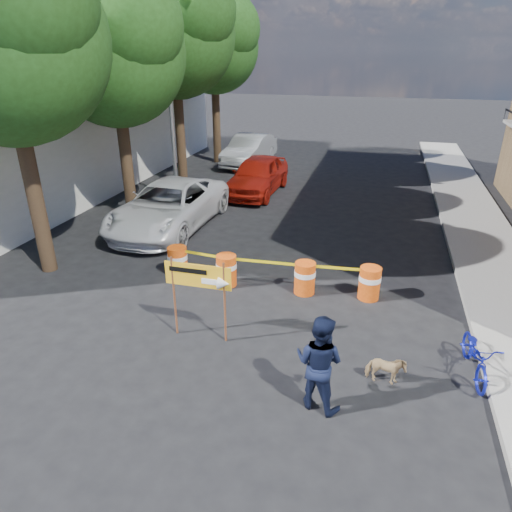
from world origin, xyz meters
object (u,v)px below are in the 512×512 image
Objects in this scene: detour_sign at (207,283)px; dog at (385,370)px; bicycle at (480,338)px; sedan_red at (258,175)px; suv_white at (169,206)px; pedestrian at (319,363)px; barrel_mid_right at (305,277)px; sedan_silver at (249,150)px; barrel_mid_left at (226,270)px; barrel_far_right at (370,282)px; barrel_far_left at (178,261)px.

detour_sign is 2.58× the size of dog.
sedan_red is (-7.65, 11.30, -0.04)m from bicycle.
dog is 0.13× the size of suv_white.
barrel_mid_right is at bearing -60.23° from pedestrian.
barrel_mid_right is 0.15× the size of suv_white.
dog is at bearing -61.57° from sedan_red.
barrel_mid_left is at bearing -71.97° from sedan_silver.
sedan_red is at bearing 70.80° from suv_white.
bicycle is 0.36× the size of sedan_red.
barrel_far_right is 10.23m from sedan_red.
sedan_red is (0.02, 8.78, 0.37)m from barrel_far_left.
suv_white is at bearing -108.18° from sedan_red.
bicycle is 0.35× the size of sedan_silver.
pedestrian is 0.38× the size of sedan_silver.
bicycle is at bearing -21.05° from barrel_mid_left.
bicycle is 13.64m from sedan_red.
sedan_red is (-5.43, 8.66, 0.37)m from barrel_far_right.
detour_sign reaches higher than pedestrian.
pedestrian is 3.42m from bicycle.
pedestrian is 0.39× the size of sedan_red.
barrel_mid_left is 0.46× the size of detour_sign.
barrel_far_left and barrel_mid_left have the same top height.
barrel_mid_right is (3.75, -0.05, 0.00)m from barrel_far_left.
suv_white is at bearing -85.63° from sedan_silver.
barrel_far_left is at bearing -25.19° from pedestrian.
barrel_far_left is 6.78m from dog.
bicycle is at bearing -32.23° from barrel_mid_right.
detour_sign reaches higher than suv_white.
barrel_mid_right is 4.65m from bicycle.
bicycle is 11.37m from suv_white.
barrel_far_left is at bearing -60.20° from suv_white.
barrel_mid_right is 15.34m from sedan_silver.
barrel_far_right is at bearing 125.10° from bicycle.
pedestrian reaches higher than barrel_mid_right.
detour_sign is 0.33× the size of suv_white.
barrel_far_left is at bearing 60.08° from dog.
barrel_mid_left is 1.00× the size of barrel_mid_right.
barrel_far_right is (3.89, 0.28, 0.00)m from barrel_mid_left.
bicycle is at bearing -55.76° from sedan_silver.
sedan_red is at bearing 119.11° from bicycle.
sedan_silver reaches higher than barrel_far_left.
bicycle reaches higher than barrel_mid_right.
detour_sign is at bearing -139.97° from barrel_far_right.
sedan_silver is (-3.95, 16.96, -0.61)m from detour_sign.
barrel_mid_left is at bearing -6.05° from barrel_far_left.
barrel_far_right is at bearing -55.54° from sedan_red.
detour_sign is at bearing 177.52° from bicycle.
sedan_silver is (-5.68, 14.24, 0.36)m from barrel_mid_right.
detour_sign is at bearing -53.89° from barrel_far_left.
barrel_mid_left is 5.37m from dog.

